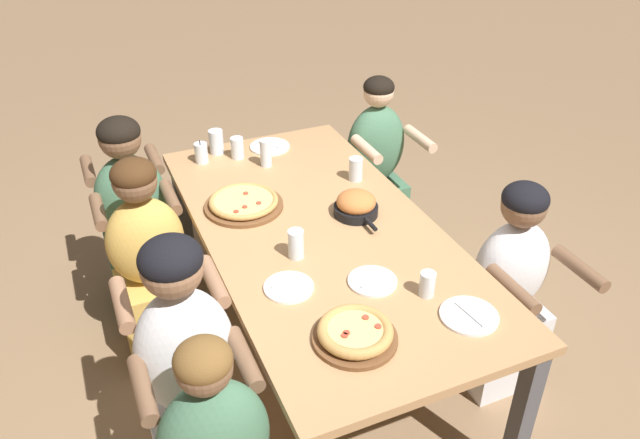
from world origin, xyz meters
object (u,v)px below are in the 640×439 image
Objects in this scene: drinking_glass_a at (356,170)px; diner_near_left at (136,223)px; empty_plate_b at (289,287)px; diner_far_left at (375,172)px; skillet_bowl at (356,205)px; drinking_glass_f at (266,153)px; empty_plate_d at (372,281)px; diner_near_midright at (190,380)px; pizza_board_main at (244,203)px; drinking_glass_d at (427,286)px; cocktail_glass_blue at (201,154)px; drinking_glass_c at (237,149)px; drinking_glass_b at (216,142)px; diner_near_midleft at (150,268)px; diner_far_midright at (506,297)px; empty_plate_a at (469,316)px; drinking_glass_e at (296,246)px; pizza_board_second at (355,333)px; empty_plate_c at (270,147)px.

diner_near_left is at bearing -112.63° from drinking_glass_a.
diner_far_left is at bearing 139.29° from empty_plate_b.
skillet_bowl is 1.52× the size of empty_plate_b.
drinking_glass_a is 0.49m from drinking_glass_f.
diner_near_left reaches higher than drinking_glass_a.
diner_near_midright reaches higher than empty_plate_d.
skillet_bowl is 0.99m from diner_far_left.
drinking_glass_d is at bearing 26.79° from pizza_board_main.
drinking_glass_f is (-1.25, -0.21, 0.03)m from drinking_glass_d.
drinking_glass_c is (0.03, 0.19, 0.00)m from cocktail_glass_blue.
skillet_bowl is (0.26, 0.46, 0.03)m from pizza_board_main.
drinking_glass_b is at bearing -5.65° from diner_far_left.
diner_near_midleft is (0.53, -0.50, -0.34)m from drinking_glass_b.
drinking_glass_c is 1.56m from diner_far_midright.
skillet_bowl is 2.50× the size of drinking_glass_a.
diner_near_left reaches higher than diner_far_left.
empty_plate_a is 1.10m from drinking_glass_a.
empty_plate_b is 1.45× the size of cocktail_glass_blue.
drinking_glass_c is at bearing 166.07° from pizza_board_main.
empty_plate_d is at bearing 10.76° from drinking_glass_b.
drinking_glass_e is at bearing -61.99° from skillet_bowl.
diner_far_left is (-0.97, 0.89, -0.33)m from drinking_glass_e.
drinking_glass_f reaches higher than empty_plate_d.
drinking_glass_f reaches higher than empty_plate_a.
empty_plate_a is (1.06, 0.53, -0.02)m from pizza_board_main.
skillet_bowl is at bearing 179.35° from drinking_glass_d.
pizza_board_main is 0.53m from skillet_bowl.
pizza_board_second reaches higher than empty_plate_c.
diner_far_left is at bearing 159.47° from drinking_glass_d.
drinking_glass_a is 1.03× the size of drinking_glass_c.
pizza_board_main is at bearing -169.97° from drinking_glass_e.
diner_near_midright reaches higher than empty_plate_a.
drinking_glass_e reaches higher than skillet_bowl.
drinking_glass_c is 0.11× the size of diner_far_midright.
empty_plate_d is 0.18× the size of diner_near_midleft.
empty_plate_b is 0.53m from drinking_glass_d.
pizza_board_second is 0.38m from empty_plate_b.
drinking_glass_c is (-0.50, 0.13, 0.03)m from pizza_board_main.
skillet_bowl is 1.52× the size of empty_plate_d.
drinking_glass_c is at bearing 172.71° from empty_plate_b.
drinking_glass_e reaches higher than empty_plate_a.
skillet_bowl is at bearing -25.76° from drinking_glass_a.
pizza_board_second is 0.54m from drinking_glass_e.
empty_plate_c is (-1.56, 0.24, -0.03)m from pizza_board_second.
empty_plate_d is at bearing 21.61° from pizza_board_main.
diner_far_midright is 1.28m from diner_far_left.
drinking_glass_f is 0.13× the size of diner_near_left.
drinking_glass_a is 1.35m from diner_near_midright.
diner_far_midright reaches higher than pizza_board_main.
drinking_glass_a is 0.11× the size of diner_far_left.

